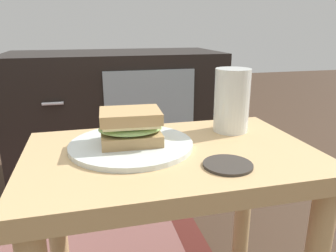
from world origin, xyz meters
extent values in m
cube|color=tan|center=(0.00, 0.00, 0.44)|extent=(0.56, 0.36, 0.04)
cylinder|color=tan|center=(-0.25, 0.14, 0.21)|extent=(0.04, 0.04, 0.43)
cylinder|color=tan|center=(0.25, 0.14, 0.21)|extent=(0.04, 0.04, 0.43)
cube|color=black|center=(-0.02, 0.95, 0.29)|extent=(0.96, 0.44, 0.58)
cube|color=#8C9EA8|center=(0.10, 0.72, 0.30)|extent=(0.38, 0.01, 0.44)
cylinder|color=silver|center=(-0.28, 0.72, 0.41)|extent=(0.08, 0.01, 0.01)
cylinder|color=silver|center=(-0.28, 0.72, 0.19)|extent=(0.08, 0.01, 0.01)
cylinder|color=silver|center=(-0.07, 0.04, 0.47)|extent=(0.25, 0.25, 0.01)
cube|color=tan|center=(-0.07, 0.04, 0.48)|extent=(0.12, 0.09, 0.02)
ellipsoid|color=#8CB260|center=(-0.07, 0.04, 0.50)|extent=(0.13, 0.10, 0.02)
cube|color=beige|center=(-0.07, 0.04, 0.51)|extent=(0.11, 0.09, 0.01)
cube|color=tan|center=(-0.07, 0.04, 0.53)|extent=(0.12, 0.10, 0.02)
cylinder|color=silver|center=(0.16, 0.09, 0.53)|extent=(0.08, 0.08, 0.14)
cylinder|color=orange|center=(0.16, 0.09, 0.52)|extent=(0.07, 0.07, 0.12)
cylinder|color=white|center=(0.16, 0.09, 0.59)|extent=(0.07, 0.07, 0.01)
cylinder|color=#332D28|center=(0.08, -0.10, 0.46)|extent=(0.09, 0.09, 0.01)
camera|label=1|loc=(-0.15, -0.57, 0.69)|focal=34.50mm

